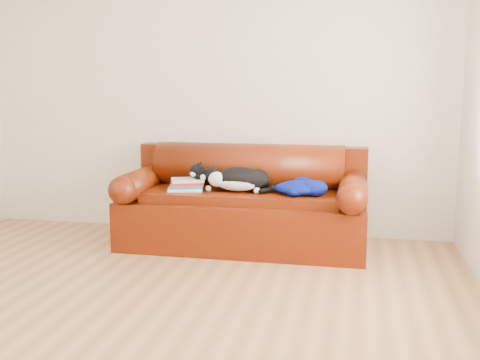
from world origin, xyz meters
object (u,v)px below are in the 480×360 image
(sofa_base, at_px, (243,220))
(book_stack, at_px, (187,184))
(cat, at_px, (239,180))
(blanket, at_px, (300,187))

(sofa_base, height_order, book_stack, book_stack)
(cat, xyz_separation_m, blanket, (0.53, -0.02, -0.04))
(cat, bearing_deg, book_stack, 170.45)
(sofa_base, bearing_deg, cat, -111.35)
(book_stack, relative_size, blanket, 0.72)
(book_stack, distance_m, blanket, 0.98)
(book_stack, relative_size, cat, 0.46)
(sofa_base, distance_m, blanket, 0.60)
(blanket, bearing_deg, sofa_base, 169.39)
(cat, relative_size, blanket, 1.56)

